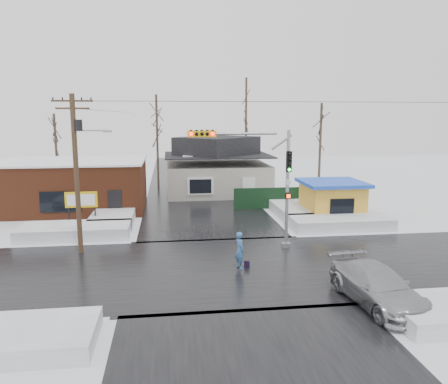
{
  "coord_description": "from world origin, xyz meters",
  "views": [
    {
      "loc": [
        -2.9,
        -21.52,
        7.84
      ],
      "look_at": [
        0.6,
        5.66,
        3.0
      ],
      "focal_mm": 35.0,
      "sensor_mm": 36.0,
      "label": 1
    }
  ],
  "objects": [
    {
      "name": "traffic_signal",
      "position": [
        2.43,
        2.97,
        4.54
      ],
      "size": [
        6.05,
        0.68,
        7.0
      ],
      "color": "gray",
      "rests_on": "ground"
    },
    {
      "name": "ground",
      "position": [
        0.0,
        0.0,
        0.0
      ],
      "size": [
        120.0,
        120.0,
        0.0
      ],
      "primitive_type": "plane",
      "color": "white",
      "rests_on": "ground"
    },
    {
      "name": "snowbank_nw",
      "position": [
        -9.0,
        7.0,
        0.4
      ],
      "size": [
        7.0,
        3.0,
        0.8
      ],
      "primitive_type": "cube",
      "color": "white",
      "rests_on": "ground"
    },
    {
      "name": "house",
      "position": [
        2.0,
        22.0,
        2.62
      ],
      "size": [
        10.4,
        8.4,
        5.76
      ],
      "color": "#ADA79C",
      "rests_on": "ground"
    },
    {
      "name": "marquee_sign",
      "position": [
        -9.0,
        9.49,
        1.92
      ],
      "size": [
        2.2,
        0.21,
        2.55
      ],
      "color": "black",
      "rests_on": "ground"
    },
    {
      "name": "utility_pole",
      "position": [
        -7.93,
        3.5,
        5.11
      ],
      "size": [
        3.15,
        0.44,
        9.0
      ],
      "color": "#382619",
      "rests_on": "ground"
    },
    {
      "name": "car",
      "position": [
        5.66,
        -5.21,
        0.78
      ],
      "size": [
        2.82,
        5.61,
        1.56
      ],
      "primitive_type": "imported",
      "rotation": [
        0.0,
        0.0,
        0.12
      ],
      "color": "#A1A3A8",
      "rests_on": "ground"
    },
    {
      "name": "fence",
      "position": [
        6.5,
        14.0,
        0.9
      ],
      "size": [
        8.0,
        0.12,
        1.8
      ],
      "primitive_type": "cube",
      "color": "black",
      "rests_on": "ground"
    },
    {
      "name": "road_ew",
      "position": [
        0.0,
        0.0,
        0.01
      ],
      "size": [
        120.0,
        10.0,
        0.02
      ],
      "primitive_type": "cube",
      "color": "black",
      "rests_on": "ground"
    },
    {
      "name": "tree_far_mid",
      "position": [
        6.0,
        28.0,
        9.54
      ],
      "size": [
        3.0,
        3.0,
        12.0
      ],
      "color": "#332821",
      "rests_on": "ground"
    },
    {
      "name": "snowbank_nside_w",
      "position": [
        -7.0,
        12.0,
        0.4
      ],
      "size": [
        3.0,
        8.0,
        0.8
      ],
      "primitive_type": "cube",
      "color": "white",
      "rests_on": "ground"
    },
    {
      "name": "brick_building",
      "position": [
        -11.0,
        15.99,
        2.08
      ],
      "size": [
        12.2,
        8.2,
        4.12
      ],
      "color": "brown",
      "rests_on": "ground"
    },
    {
      "name": "kiosk",
      "position": [
        9.5,
        9.99,
        1.46
      ],
      "size": [
        4.6,
        4.6,
        2.88
      ],
      "color": "gold",
      "rests_on": "ground"
    },
    {
      "name": "pedestrian",
      "position": [
        0.66,
        -0.22,
        0.97
      ],
      "size": [
        0.63,
        0.8,
        1.94
      ],
      "primitive_type": "imported",
      "rotation": [
        0.0,
        0.0,
        1.84
      ],
      "color": "#38659F",
      "rests_on": "ground"
    },
    {
      "name": "shopping_bag",
      "position": [
        1.05,
        -0.18,
        0.17
      ],
      "size": [
        0.3,
        0.2,
        0.35
      ],
      "primitive_type": "cube",
      "rotation": [
        0.0,
        0.0,
        -0.32
      ],
      "color": "black",
      "rests_on": "ground"
    },
    {
      "name": "snowbank_nside_e",
      "position": [
        7.0,
        12.0,
        0.4
      ],
      "size": [
        3.0,
        8.0,
        0.8
      ],
      "primitive_type": "cube",
      "color": "white",
      "rests_on": "ground"
    },
    {
      "name": "road_ns",
      "position": [
        0.0,
        0.0,
        0.01
      ],
      "size": [
        10.0,
        120.0,
        0.02
      ],
      "primitive_type": "cube",
      "color": "black",
      "rests_on": "ground"
    },
    {
      "name": "tree_far_left",
      "position": [
        -4.0,
        26.0,
        7.95
      ],
      "size": [
        3.0,
        3.0,
        10.0
      ],
      "color": "#332821",
      "rests_on": "ground"
    },
    {
      "name": "snowbank_ne",
      "position": [
        9.0,
        7.0,
        0.4
      ],
      "size": [
        7.0,
        3.0,
        0.8
      ],
      "primitive_type": "cube",
      "color": "white",
      "rests_on": "ground"
    },
    {
      "name": "tree_far_west",
      "position": [
        -14.0,
        24.0,
        6.36
      ],
      "size": [
        3.0,
        3.0,
        8.0
      ],
      "color": "#332821",
      "rests_on": "ground"
    },
    {
      "name": "tree_far_right",
      "position": [
        12.0,
        20.0,
        7.16
      ],
      "size": [
        3.0,
        3.0,
        9.0
      ],
      "color": "#332821",
      "rests_on": "ground"
    }
  ]
}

